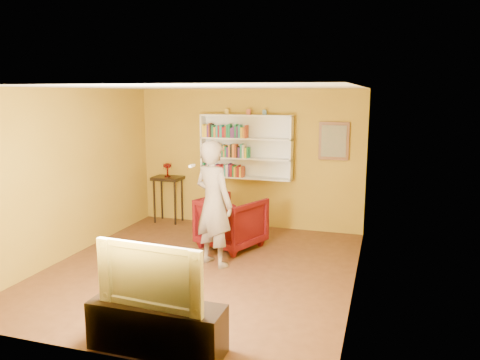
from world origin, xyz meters
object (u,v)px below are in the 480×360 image
(television, at_px, (155,273))
(ruby_lustre, at_px, (167,167))
(armchair, at_px, (231,222))
(person, at_px, (214,204))
(console_table, at_px, (168,185))
(tv_cabinet, at_px, (157,327))
(bookshelf, at_px, (247,147))

(television, bearing_deg, ruby_lustre, 118.74)
(armchair, relative_size, person, 0.50)
(console_table, height_order, ruby_lustre, ruby_lustre)
(console_table, xyz_separation_m, person, (1.76, -2.02, 0.19))
(ruby_lustre, bearing_deg, tv_cabinet, -65.33)
(armchair, xyz_separation_m, person, (0.02, -0.89, 0.53))
(armchair, bearing_deg, tv_cabinet, 117.55)
(bookshelf, relative_size, person, 0.93)
(tv_cabinet, bearing_deg, ruby_lustre, 114.67)
(bookshelf, bearing_deg, ruby_lustre, -174.44)
(bookshelf, relative_size, ruby_lustre, 6.43)
(bookshelf, xyz_separation_m, television, (0.43, -4.66, -0.75))
(ruby_lustre, xyz_separation_m, tv_cabinet, (2.07, -4.50, -0.89))
(ruby_lustre, bearing_deg, bookshelf, 5.56)
(ruby_lustre, xyz_separation_m, television, (2.07, -4.50, -0.30))
(armchair, distance_m, tv_cabinet, 3.39)
(television, bearing_deg, console_table, 118.74)
(console_table, height_order, tv_cabinet, console_table)
(bookshelf, bearing_deg, armchair, -85.22)
(bookshelf, distance_m, ruby_lustre, 1.71)
(person, bearing_deg, console_table, -23.99)
(console_table, xyz_separation_m, tv_cabinet, (2.07, -4.50, -0.53))
(console_table, relative_size, tv_cabinet, 0.66)
(bookshelf, bearing_deg, tv_cabinet, -84.75)
(armchair, height_order, television, television)
(console_table, bearing_deg, tv_cabinet, -65.33)
(console_table, bearing_deg, ruby_lustre, 158.20)
(armchair, distance_m, television, 3.41)
(console_table, distance_m, armchair, 2.11)
(console_table, xyz_separation_m, television, (2.07, -4.50, 0.06))
(person, distance_m, television, 2.50)
(tv_cabinet, height_order, television, television)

